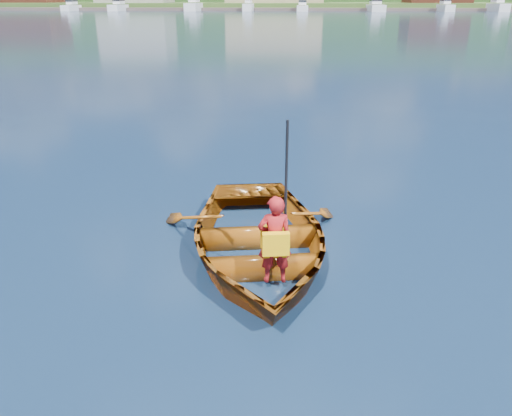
{
  "coord_description": "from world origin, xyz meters",
  "views": [
    {
      "loc": [
        1.73,
        -5.98,
        3.53
      ],
      "look_at": [
        1.24,
        0.56,
        0.76
      ],
      "focal_mm": 35.0,
      "sensor_mm": 36.0,
      "label": 1
    }
  ],
  "objects": [
    {
      "name": "marina_yachts",
      "position": [
        8.53,
        143.29,
        1.37
      ],
      "size": [
        140.55,
        13.19,
        4.36
      ],
      "color": "white",
      "rests_on": "ground"
    },
    {
      "name": "dock",
      "position": [
        -8.51,
        148.0,
        0.4
      ],
      "size": [
        160.04,
        6.26,
        0.8
      ],
      "color": "brown",
      "rests_on": "ground"
    },
    {
      "name": "ground",
      "position": [
        0.0,
        0.0,
        0.0
      ],
      "size": [
        600.0,
        600.0,
        0.0
      ],
      "color": "#132D40",
      "rests_on": "ground"
    },
    {
      "name": "child_paddler",
      "position": [
        1.55,
        -0.3,
        0.7
      ],
      "size": [
        0.47,
        0.39,
        2.1
      ],
      "color": "#A8191D",
      "rests_on": "ground"
    },
    {
      "name": "rowboat",
      "position": [
        1.25,
        0.56,
        0.28
      ],
      "size": [
        3.56,
        4.54,
        0.86
      ],
      "color": "#6E3B0B",
      "rests_on": "ground"
    }
  ]
}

